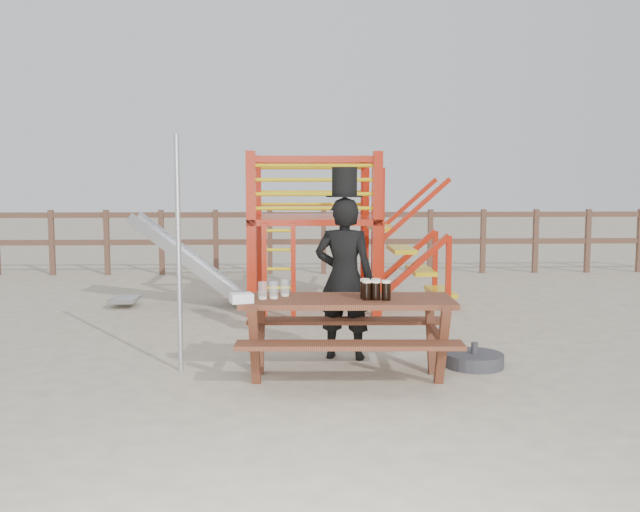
{
  "coord_description": "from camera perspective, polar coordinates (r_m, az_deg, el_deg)",
  "views": [
    {
      "loc": [
        -0.08,
        -6.2,
        1.72
      ],
      "look_at": [
        0.19,
        0.8,
        0.98
      ],
      "focal_mm": 40.0,
      "sensor_mm": 36.0,
      "label": 1
    }
  ],
  "objects": [
    {
      "name": "ground",
      "position": [
        6.44,
        -1.46,
        -9.51
      ],
      "size": [
        60.0,
        60.0,
        0.0
      ],
      "primitive_type": "plane",
      "color": "#BFB195",
      "rests_on": "ground"
    },
    {
      "name": "back_fence",
      "position": [
        13.24,
        -1.87,
        1.73
      ],
      "size": [
        15.09,
        0.09,
        1.2
      ],
      "color": "brown",
      "rests_on": "ground"
    },
    {
      "name": "playground_fort",
      "position": [
        9.81,
        -1.03,
        2.2
      ],
      "size": [
        4.71,
        1.84,
        2.1
      ],
      "color": "#B21F0B",
      "rests_on": "ground"
    },
    {
      "name": "picnic_table",
      "position": [
        6.24,
        2.17,
        -5.78
      ],
      "size": [
        1.88,
        1.33,
        0.71
      ],
      "rotation": [
        0.0,
        0.0,
        -0.04
      ],
      "color": "brown",
      "rests_on": "ground"
    },
    {
      "name": "man_with_hat",
      "position": [
        6.88,
        1.95,
        -1.44
      ],
      "size": [
        0.65,
        0.5,
        1.86
      ],
      "rotation": [
        0.0,
        0.0,
        2.9
      ],
      "color": "black",
      "rests_on": "ground"
    },
    {
      "name": "metal_pole",
      "position": [
        6.51,
        -11.24,
        0.12
      ],
      "size": [
        0.05,
        0.05,
        2.14
      ],
      "primitive_type": "cylinder",
      "color": "#B2B2B7",
      "rests_on": "ground"
    },
    {
      "name": "parasol_base",
      "position": [
        6.86,
        12.23,
        -8.13
      ],
      "size": [
        0.54,
        0.54,
        0.23
      ],
      "color": "#343438",
      "rests_on": "ground"
    },
    {
      "name": "paper_bag",
      "position": [
        5.99,
        -6.29,
        -3.36
      ],
      "size": [
        0.21,
        0.18,
        0.08
      ],
      "primitive_type": "cube",
      "rotation": [
        0.0,
        0.0,
        0.28
      ],
      "color": "white",
      "rests_on": "picnic_table"
    },
    {
      "name": "stout_pints",
      "position": [
        6.13,
        4.33,
        -2.68
      ],
      "size": [
        0.25,
        0.19,
        0.17
      ],
      "color": "black",
      "rests_on": "picnic_table"
    },
    {
      "name": "empty_glasses",
      "position": [
        6.21,
        -3.72,
        -2.73
      ],
      "size": [
        0.27,
        0.23,
        0.15
      ],
      "color": "silver",
      "rests_on": "picnic_table"
    }
  ]
}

